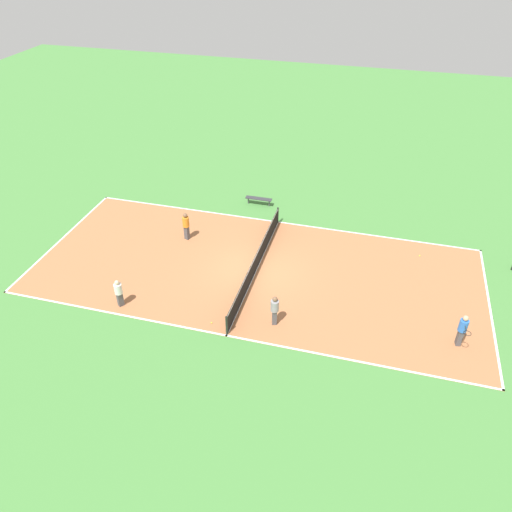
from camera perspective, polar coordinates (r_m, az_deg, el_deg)
The scene contains 11 objects.
ground_plane at distance 25.23m, azimuth 0.00°, elevation -1.67°, with size 80.00×80.00×0.00m, color #47843D.
court_surface at distance 25.23m, azimuth 0.00°, elevation -1.65°, with size 9.77×22.35×0.02m.
tennis_net at distance 24.92m, azimuth 0.00°, elevation -0.69°, with size 9.57×0.10×1.00m.
bench at distance 30.67m, azimuth 0.31°, elevation 6.51°, with size 0.36×1.63×0.45m.
player_far_white at distance 23.46m, azimuth -15.42°, elevation -3.95°, with size 0.50×0.50×1.43m.
player_baseline_gray at distance 21.68m, azimuth 2.15°, elevation -6.04°, with size 0.45×0.45×1.50m.
player_center_orange at distance 27.35m, azimuth -8.00°, elevation 3.58°, with size 0.47×0.47×1.61m.
player_near_blue at distance 22.34m, azimuth 22.53°, elevation -7.67°, with size 0.97×0.46×1.59m.
tennis_ball_midcourt at distance 22.29m, azimuth -5.10°, elevation -7.60°, with size 0.07×0.07×0.07m, color #CCE033.
tennis_ball_left_sideline at distance 24.42m, azimuth -1.28°, elevation -2.96°, with size 0.07×0.07×0.07m, color #CCE033.
tennis_ball_right_alley at distance 27.56m, azimuth 18.21°, elevation 0.04°, with size 0.07×0.07×0.07m, color #CCE033.
Camera 1 is at (19.41, 5.30, 15.22)m, focal length 35.00 mm.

